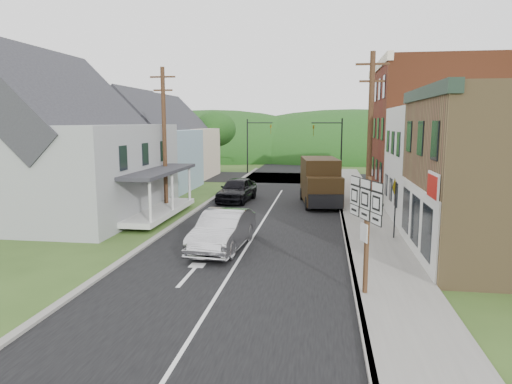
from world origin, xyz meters
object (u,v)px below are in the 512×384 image
at_px(route_sign_cluster, 366,219).
at_px(warning_sign, 395,200).
at_px(silver_sedan, 223,231).
at_px(dark_sedan, 237,190).
at_px(delivery_van, 320,182).

bearing_deg(route_sign_cluster, warning_sign, 53.94).
relative_size(silver_sedan, route_sign_cluster, 1.37).
xyz_separation_m(route_sign_cluster, warning_sign, (2.02, 7.53, -0.62)).
height_order(dark_sedan, route_sign_cluster, route_sign_cluster).
bearing_deg(route_sign_cluster, delivery_van, 74.27).
bearing_deg(dark_sedan, silver_sedan, -76.32).
relative_size(dark_sedan, route_sign_cluster, 1.33).
distance_m(delivery_van, warning_sign, 9.88).
relative_size(dark_sedan, warning_sign, 1.75).
bearing_deg(delivery_van, route_sign_cluster, -92.23).
distance_m(dark_sedan, warning_sign, 13.64).
bearing_deg(warning_sign, silver_sedan, -138.49).
distance_m(silver_sedan, warning_sign, 8.30).
xyz_separation_m(dark_sedan, route_sign_cluster, (7.48, -17.25, 1.75)).
xyz_separation_m(silver_sedan, delivery_van, (4.20, 11.87, 0.76)).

